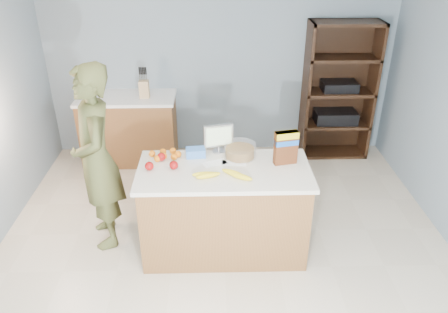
{
  "coord_description": "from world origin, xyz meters",
  "views": [
    {
      "loc": [
        -0.09,
        -3.09,
        2.83
      ],
      "look_at": [
        0.0,
        0.35,
        1.0
      ],
      "focal_mm": 35.0,
      "sensor_mm": 36.0,
      "label": 1
    }
  ],
  "objects_px": {
    "shelving_unit": "(337,93)",
    "counter_peninsula": "(224,213)",
    "tv": "(219,137)",
    "person": "(97,159)",
    "cereal_box": "(286,145)"
  },
  "relations": [
    {
      "from": "shelving_unit",
      "to": "counter_peninsula",
      "type": "bearing_deg",
      "value": -127.11
    },
    {
      "from": "tv",
      "to": "person",
      "type": "bearing_deg",
      "value": -173.46
    },
    {
      "from": "counter_peninsula",
      "to": "shelving_unit",
      "type": "bearing_deg",
      "value": 52.89
    },
    {
      "from": "person",
      "to": "tv",
      "type": "height_order",
      "value": "person"
    },
    {
      "from": "counter_peninsula",
      "to": "person",
      "type": "bearing_deg",
      "value": 170.17
    },
    {
      "from": "counter_peninsula",
      "to": "cereal_box",
      "type": "bearing_deg",
      "value": 9.72
    },
    {
      "from": "counter_peninsula",
      "to": "shelving_unit",
      "type": "relative_size",
      "value": 0.87
    },
    {
      "from": "counter_peninsula",
      "to": "person",
      "type": "height_order",
      "value": "person"
    },
    {
      "from": "person",
      "to": "cereal_box",
      "type": "distance_m",
      "value": 1.75
    },
    {
      "from": "cereal_box",
      "to": "person",
      "type": "bearing_deg",
      "value": 176.42
    },
    {
      "from": "shelving_unit",
      "to": "person",
      "type": "xyz_separation_m",
      "value": [
        -2.73,
        -1.84,
        0.04
      ]
    },
    {
      "from": "counter_peninsula",
      "to": "tv",
      "type": "xyz_separation_m",
      "value": [
        -0.04,
        0.33,
        0.64
      ]
    },
    {
      "from": "person",
      "to": "shelving_unit",
      "type": "bearing_deg",
      "value": 104.44
    },
    {
      "from": "counter_peninsula",
      "to": "shelving_unit",
      "type": "height_order",
      "value": "shelving_unit"
    },
    {
      "from": "shelving_unit",
      "to": "cereal_box",
      "type": "xyz_separation_m",
      "value": [
        -0.99,
        -1.95,
        0.22
      ]
    }
  ]
}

